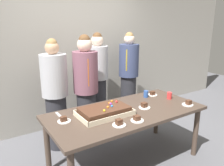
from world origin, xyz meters
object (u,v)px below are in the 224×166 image
(cake_server_utensil, at_px, (59,115))
(person_striped_tie_right, at_px, (55,95))
(drink_cup_nearest, at_px, (146,94))
(drink_cup_middle, at_px, (169,96))
(plated_slice_near_left, at_px, (152,94))
(plated_slice_center_front, at_px, (119,123))
(person_serving_front, at_px, (86,89))
(person_far_right_suit, at_px, (98,80))
(party_table, at_px, (126,116))
(plated_slice_near_right, at_px, (137,119))
(plated_slice_far_right, at_px, (64,120))
(plated_slice_center_back, at_px, (188,104))
(plated_slice_far_left, at_px, (144,106))
(sheet_cake, at_px, (104,111))
(person_green_shirt_behind, at_px, (129,76))

(cake_server_utensil, bearing_deg, person_striped_tie_right, 74.88)
(drink_cup_nearest, relative_size, drink_cup_middle, 1.00)
(plated_slice_near_left, bearing_deg, person_striped_tie_right, 155.53)
(plated_slice_center_front, relative_size, cake_server_utensil, 0.75)
(person_serving_front, bearing_deg, person_far_right_suit, 142.22)
(party_table, bearing_deg, plated_slice_near_left, 21.51)
(drink_cup_middle, bearing_deg, plated_slice_near_left, 111.18)
(plated_slice_near_right, bearing_deg, plated_slice_far_right, 148.64)
(person_far_right_suit, bearing_deg, plated_slice_center_back, 47.10)
(plated_slice_center_back, height_order, person_far_right_suit, person_far_right_suit)
(plated_slice_far_left, height_order, drink_cup_nearest, drink_cup_nearest)
(cake_server_utensil, bearing_deg, plated_slice_center_front, -53.13)
(plated_slice_near_left, height_order, person_serving_front, person_serving_front)
(drink_cup_middle, bearing_deg, person_far_right_suit, 115.55)
(plated_slice_center_front, bearing_deg, plated_slice_near_left, 29.26)
(sheet_cake, xyz_separation_m, person_green_shirt_behind, (1.17, 1.07, 0.06))
(drink_cup_nearest, distance_m, person_serving_front, 0.90)
(drink_cup_nearest, height_order, cake_server_utensil, drink_cup_nearest)
(plated_slice_center_front, bearing_deg, plated_slice_far_left, 22.93)
(plated_slice_near_left, relative_size, person_striped_tie_right, 0.09)
(sheet_cake, height_order, person_striped_tie_right, person_striped_tie_right)
(plated_slice_near_left, distance_m, drink_cup_middle, 0.28)
(plated_slice_near_left, height_order, person_striped_tie_right, person_striped_tie_right)
(plated_slice_near_right, distance_m, plated_slice_center_back, 0.90)
(plated_slice_near_left, xyz_separation_m, person_far_right_suit, (-0.45, 0.90, 0.10))
(party_table, xyz_separation_m, sheet_cake, (-0.30, 0.04, 0.13))
(plated_slice_far_left, bearing_deg, cake_server_utensil, 160.18)
(drink_cup_middle, xyz_separation_m, person_serving_front, (-0.98, 0.76, 0.06))
(person_serving_front, relative_size, person_far_right_suit, 1.00)
(person_serving_front, distance_m, person_striped_tie_right, 0.46)
(person_green_shirt_behind, height_order, person_far_right_suit, person_far_right_suit)
(drink_cup_nearest, height_order, person_far_right_suit, person_far_right_suit)
(plated_slice_center_back, bearing_deg, plated_slice_center_front, 179.74)
(plated_slice_near_right, bearing_deg, drink_cup_middle, 20.77)
(drink_cup_middle, xyz_separation_m, person_green_shirt_behind, (0.07, 1.09, 0.06))
(plated_slice_far_left, bearing_deg, plated_slice_center_front, -157.07)
(plated_slice_far_left, distance_m, drink_cup_middle, 0.55)
(plated_slice_near_right, bearing_deg, plated_slice_center_back, 0.84)
(cake_server_utensil, height_order, person_far_right_suit, person_far_right_suit)
(drink_cup_middle, distance_m, person_striped_tie_right, 1.67)
(plated_slice_center_front, bearing_deg, person_striped_tie_right, 104.69)
(plated_slice_center_front, xyz_separation_m, person_far_right_suit, (0.57, 1.47, 0.09))
(plated_slice_near_left, relative_size, drink_cup_middle, 1.50)
(plated_slice_center_back, xyz_separation_m, person_serving_front, (-1.00, 1.08, 0.09))
(plated_slice_far_left, distance_m, person_striped_tie_right, 1.28)
(drink_cup_nearest, xyz_separation_m, person_serving_front, (-0.74, 0.52, 0.06))
(party_table, xyz_separation_m, plated_slice_far_left, (0.25, -0.05, 0.10))
(party_table, xyz_separation_m, plated_slice_center_back, (0.82, -0.30, 0.10))
(plated_slice_near_left, bearing_deg, cake_server_utensil, 178.36)
(plated_slice_near_right, distance_m, plated_slice_center_front, 0.24)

